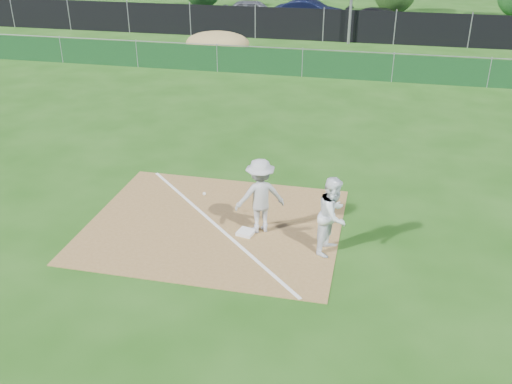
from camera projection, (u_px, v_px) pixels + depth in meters
ground at (282, 110)px, 21.63m from camera, size 90.00×90.00×0.00m
infield_dirt at (215, 225)px, 13.76m from camera, size 6.00×5.00×0.02m
foul_line at (215, 224)px, 13.76m from camera, size 5.01×5.01×0.01m
green_fence at (302, 63)px, 25.73m from camera, size 44.00×0.05×1.20m
dirt_mound at (218, 43)px, 29.78m from camera, size 3.38×2.60×1.17m
black_fence at (323, 25)px, 32.59m from camera, size 46.00×0.04×1.80m
parking_lot at (332, 26)px, 37.35m from camera, size 46.00×9.00×0.01m
first_base at (246, 232)px, 13.33m from camera, size 0.44×0.44×0.08m
play_at_first at (260, 196)px, 13.11m from camera, size 2.10×1.12×1.81m
runner at (333, 215)px, 12.35m from camera, size 0.89×1.02×1.78m
car_left at (254, 11)px, 37.97m from camera, size 4.51×2.03×1.50m
car_mid at (310, 12)px, 37.58m from camera, size 4.76×2.06×1.52m
car_right at (384, 20)px, 35.29m from camera, size 4.89×2.31×1.38m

